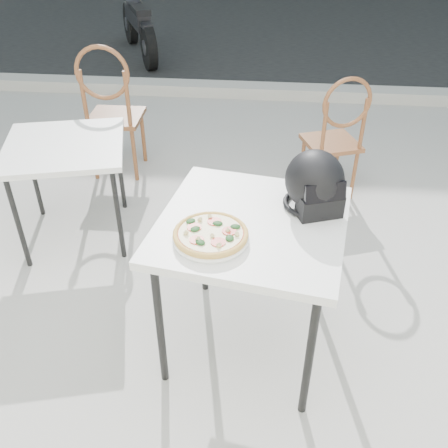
# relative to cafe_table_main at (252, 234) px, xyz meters

# --- Properties ---
(ground) EXTENTS (80.00, 80.00, 0.00)m
(ground) POSITION_rel_cafe_table_main_xyz_m (-0.04, 0.53, -0.70)
(ground) COLOR #A09E98
(ground) RESTS_ON ground
(street_asphalt) EXTENTS (30.00, 8.00, 0.00)m
(street_asphalt) POSITION_rel_cafe_table_main_xyz_m (-0.04, 7.53, -0.69)
(street_asphalt) COLOR black
(street_asphalt) RESTS_ON ground
(curb) EXTENTS (30.00, 0.25, 0.12)m
(curb) POSITION_rel_cafe_table_main_xyz_m (-0.04, 3.53, -0.64)
(curb) COLOR #9C9A92
(curb) RESTS_ON ground
(cafe_table_main) EXTENTS (0.93, 0.93, 0.77)m
(cafe_table_main) POSITION_rel_cafe_table_main_xyz_m (0.00, 0.00, 0.00)
(cafe_table_main) COLOR silver
(cafe_table_main) RESTS_ON ground
(plate) EXTENTS (0.33, 0.33, 0.02)m
(plate) POSITION_rel_cafe_table_main_xyz_m (-0.16, -0.15, 0.08)
(plate) COLOR white
(plate) RESTS_ON cafe_table_main
(pizza) EXTENTS (0.31, 0.31, 0.04)m
(pizza) POSITION_rel_cafe_table_main_xyz_m (-0.16, -0.15, 0.10)
(pizza) COLOR gold
(pizza) RESTS_ON plate
(helmet) EXTENTS (0.34, 0.35, 0.27)m
(helmet) POSITION_rel_cafe_table_main_xyz_m (0.27, 0.14, 0.19)
(helmet) COLOR black
(helmet) RESTS_ON cafe_table_main
(cafe_chair_main) EXTENTS (0.46, 0.46, 0.94)m
(cafe_chair_main) POSITION_rel_cafe_table_main_xyz_m (0.53, 1.51, -0.17)
(cafe_chair_main) COLOR brown
(cafe_chair_main) RESTS_ON ground
(cafe_table_side) EXTENTS (0.86, 0.86, 0.67)m
(cafe_table_side) POSITION_rel_cafe_table_main_xyz_m (-1.18, 0.84, -0.09)
(cafe_table_side) COLOR silver
(cafe_table_side) RESTS_ON ground
(cafe_chair_side) EXTENTS (0.41, 0.41, 1.06)m
(cafe_chair_side) POSITION_rel_cafe_table_main_xyz_m (-1.14, 1.68, -0.11)
(cafe_chair_side) COLOR brown
(cafe_chair_side) RESTS_ON ground
(motorcycle) EXTENTS (0.85, 1.68, 0.90)m
(motorcycle) POSITION_rel_cafe_table_main_xyz_m (-1.74, 4.89, -0.30)
(motorcycle) COLOR black
(motorcycle) RESTS_ON street_asphalt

